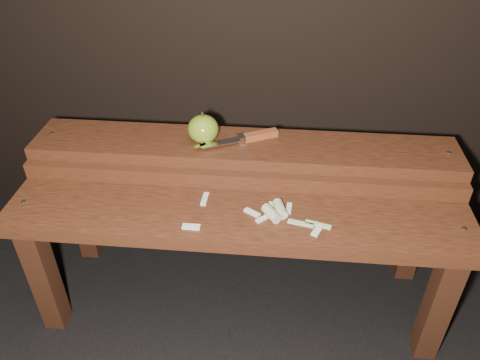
# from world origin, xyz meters

# --- Properties ---
(ground) EXTENTS (60.00, 60.00, 0.00)m
(ground) POSITION_xyz_m (0.00, 0.00, 0.00)
(ground) COLOR black
(bench_front_tier) EXTENTS (1.20, 0.20, 0.42)m
(bench_front_tier) POSITION_xyz_m (0.00, -0.06, 0.35)
(bench_front_tier) COLOR #35190D
(bench_front_tier) RESTS_ON ground
(bench_rear_tier) EXTENTS (1.20, 0.21, 0.50)m
(bench_rear_tier) POSITION_xyz_m (0.00, 0.17, 0.41)
(bench_rear_tier) COLOR #35190D
(bench_rear_tier) RESTS_ON ground
(apple) EXTENTS (0.09, 0.09, 0.09)m
(apple) POSITION_xyz_m (-0.11, 0.17, 0.54)
(apple) COLOR olive
(apple) RESTS_ON bench_rear_tier
(knife) EXTENTS (0.23, 0.12, 0.02)m
(knife) POSITION_xyz_m (0.02, 0.19, 0.51)
(knife) COLOR brown
(knife) RESTS_ON bench_rear_tier
(apple_scraps) EXTENTS (0.36, 0.15, 0.03)m
(apple_scraps) POSITION_xyz_m (0.09, -0.05, 0.43)
(apple_scraps) COLOR beige
(apple_scraps) RESTS_ON bench_front_tier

